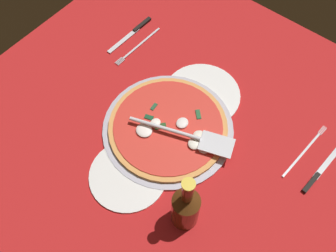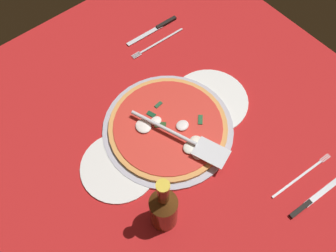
{
  "view_description": "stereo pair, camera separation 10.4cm",
  "coord_description": "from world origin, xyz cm",
  "px_view_note": "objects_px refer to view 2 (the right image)",
  "views": [
    {
      "loc": [
        -41.83,
        -33.42,
        91.8
      ],
      "look_at": [
        -1.27,
        -0.79,
        2.16
      ],
      "focal_mm": 40.7,
      "sensor_mm": 36.0,
      "label": 1
    },
    {
      "loc": [
        -34.57,
        -40.8,
        91.8
      ],
      "look_at": [
        -1.27,
        -0.79,
        2.16
      ],
      "focal_mm": 40.7,
      "sensor_mm": 36.0,
      "label": 2
    }
  ],
  "objects_px": {
    "dinner_plate_right": "(210,101)",
    "pizza": "(169,127)",
    "pizza_server": "(184,138)",
    "place_setting_far": "(157,36)",
    "dinner_plate_left": "(119,167)",
    "place_setting_near": "(306,189)",
    "beer_bottle": "(164,208)"
  },
  "relations": [
    {
      "from": "place_setting_far",
      "to": "beer_bottle",
      "type": "distance_m",
      "value": 0.6
    },
    {
      "from": "pizza",
      "to": "place_setting_far",
      "type": "height_order",
      "value": "pizza"
    },
    {
      "from": "dinner_plate_left",
      "to": "place_setting_far",
      "type": "relative_size",
      "value": 0.95
    },
    {
      "from": "pizza",
      "to": "beer_bottle",
      "type": "bearing_deg",
      "value": -132.71
    },
    {
      "from": "pizza_server",
      "to": "place_setting_far",
      "type": "relative_size",
      "value": 1.32
    },
    {
      "from": "pizza",
      "to": "place_setting_near",
      "type": "height_order",
      "value": "pizza"
    },
    {
      "from": "pizza",
      "to": "dinner_plate_left",
      "type": "bearing_deg",
      "value": -179.26
    },
    {
      "from": "dinner_plate_left",
      "to": "place_setting_near",
      "type": "relative_size",
      "value": 0.97
    },
    {
      "from": "dinner_plate_left",
      "to": "beer_bottle",
      "type": "distance_m",
      "value": 0.2
    },
    {
      "from": "dinner_plate_left",
      "to": "dinner_plate_right",
      "type": "distance_m",
      "value": 0.32
    },
    {
      "from": "pizza",
      "to": "beer_bottle",
      "type": "xyz_separation_m",
      "value": [
        -0.17,
        -0.18,
        0.06
      ]
    },
    {
      "from": "dinner_plate_left",
      "to": "pizza_server",
      "type": "relative_size",
      "value": 0.72
    },
    {
      "from": "dinner_plate_right",
      "to": "pizza",
      "type": "height_order",
      "value": "pizza"
    },
    {
      "from": "dinner_plate_left",
      "to": "place_setting_far",
      "type": "height_order",
      "value": "place_setting_far"
    },
    {
      "from": "pizza",
      "to": "pizza_server",
      "type": "height_order",
      "value": "pizza_server"
    },
    {
      "from": "dinner_plate_right",
      "to": "place_setting_far",
      "type": "xyz_separation_m",
      "value": [
        0.04,
        0.29,
        -0.0
      ]
    },
    {
      "from": "pizza_server",
      "to": "place_setting_near",
      "type": "bearing_deg",
      "value": 7.83
    },
    {
      "from": "pizza",
      "to": "place_setting_far",
      "type": "distance_m",
      "value": 0.35
    },
    {
      "from": "beer_bottle",
      "to": "pizza",
      "type": "bearing_deg",
      "value": 47.29
    },
    {
      "from": "pizza_server",
      "to": "beer_bottle",
      "type": "distance_m",
      "value": 0.21
    },
    {
      "from": "place_setting_far",
      "to": "beer_bottle",
      "type": "height_order",
      "value": "beer_bottle"
    },
    {
      "from": "pizza",
      "to": "pizza_server",
      "type": "bearing_deg",
      "value": -89.59
    },
    {
      "from": "pizza_server",
      "to": "place_setting_near",
      "type": "distance_m",
      "value": 0.33
    },
    {
      "from": "place_setting_far",
      "to": "place_setting_near",
      "type": "bearing_deg",
      "value": 88.71
    },
    {
      "from": "place_setting_near",
      "to": "beer_bottle",
      "type": "distance_m",
      "value": 0.38
    },
    {
      "from": "pizza",
      "to": "place_setting_far",
      "type": "bearing_deg",
      "value": 56.48
    },
    {
      "from": "place_setting_far",
      "to": "dinner_plate_right",
      "type": "bearing_deg",
      "value": 83.91
    },
    {
      "from": "pizza_server",
      "to": "place_setting_far",
      "type": "height_order",
      "value": "pizza_server"
    },
    {
      "from": "place_setting_far",
      "to": "beer_bottle",
      "type": "relative_size",
      "value": 0.94
    },
    {
      "from": "dinner_plate_right",
      "to": "beer_bottle",
      "type": "bearing_deg",
      "value": -150.45
    },
    {
      "from": "dinner_plate_left",
      "to": "place_setting_near",
      "type": "bearing_deg",
      "value": -47.01
    },
    {
      "from": "place_setting_near",
      "to": "place_setting_far",
      "type": "xyz_separation_m",
      "value": [
        0.04,
        0.65,
        0.0
      ]
    }
  ]
}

